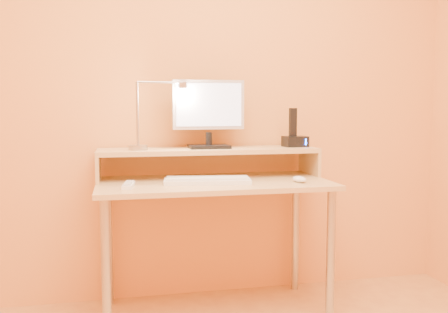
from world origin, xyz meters
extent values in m
cube|color=#E9924D|center=(0.00, 1.50, 1.25)|extent=(3.00, 0.04, 2.50)
cylinder|color=#ADADB0|center=(-0.55, 0.93, 0.35)|extent=(0.04, 0.04, 0.69)
cylinder|color=#ADADB0|center=(0.55, 0.93, 0.35)|extent=(0.04, 0.04, 0.69)
cylinder|color=#ADADB0|center=(-0.55, 1.43, 0.35)|extent=(0.04, 0.04, 0.69)
cylinder|color=#ADADB0|center=(0.55, 1.43, 0.35)|extent=(0.04, 0.04, 0.69)
cube|color=#D7B879|center=(0.00, 1.18, 0.71)|extent=(1.20, 0.60, 0.02)
cube|color=#D7B879|center=(-0.59, 1.33, 0.79)|extent=(0.02, 0.30, 0.14)
cube|color=#D7B879|center=(0.59, 1.33, 0.79)|extent=(0.02, 0.30, 0.14)
cube|color=#D7B879|center=(0.00, 1.33, 0.87)|extent=(1.20, 0.30, 0.02)
cube|color=black|center=(0.00, 1.33, 0.89)|extent=(0.22, 0.16, 0.02)
cylinder|color=black|center=(0.00, 1.33, 0.93)|extent=(0.04, 0.04, 0.07)
cube|color=silver|center=(0.00, 1.34, 1.12)|extent=(0.39, 0.04, 0.27)
cube|color=black|center=(0.00, 1.36, 1.12)|extent=(0.35, 0.01, 0.23)
cube|color=silver|center=(0.00, 1.32, 1.12)|extent=(0.36, 0.01, 0.23)
cylinder|color=#ADADB0|center=(-0.38, 1.30, 0.89)|extent=(0.10, 0.10, 0.02)
cylinder|color=#ADADB0|center=(-0.38, 1.30, 1.07)|extent=(0.01, 0.01, 0.33)
cylinder|color=#ADADB0|center=(-0.26, 1.30, 1.24)|extent=(0.24, 0.01, 0.01)
cylinder|color=#ADADB0|center=(-0.14, 1.30, 1.22)|extent=(0.04, 0.04, 0.03)
cylinder|color=#FFEAC6|center=(-0.14, 1.30, 1.20)|extent=(0.03, 0.03, 0.00)
cube|color=black|center=(0.50, 1.33, 0.91)|extent=(0.14, 0.11, 0.06)
cube|color=black|center=(0.49, 1.33, 1.02)|extent=(0.04, 0.03, 0.16)
cube|color=blue|center=(0.55, 1.28, 0.91)|extent=(0.01, 0.00, 0.04)
cube|color=white|center=(-0.05, 1.11, 0.73)|extent=(0.45, 0.20, 0.02)
ellipsoid|color=white|center=(0.42, 1.04, 0.74)|extent=(0.07, 0.11, 0.03)
cube|color=white|center=(-0.44, 1.07, 0.73)|extent=(0.07, 0.18, 0.02)
camera|label=1|loc=(-0.48, -1.27, 1.10)|focal=38.75mm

